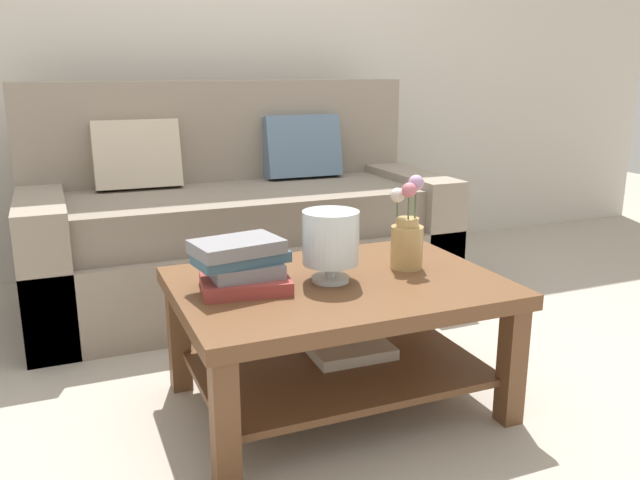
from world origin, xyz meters
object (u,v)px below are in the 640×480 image
glass_hurricane_vase (331,240)px  book_stack_main (242,266)px  couch (238,226)px  flower_pitcher (407,236)px  coffee_table (338,315)px

glass_hurricane_vase → book_stack_main: bearing=174.0°
couch → glass_hurricane_vase: couch is taller
glass_hurricane_vase → flower_pitcher: 0.30m
coffee_table → glass_hurricane_vase: bearing=179.2°
book_stack_main → flower_pitcher: (0.59, 0.00, 0.04)m
coffee_table → book_stack_main: bearing=174.4°
book_stack_main → glass_hurricane_vase: bearing=-6.0°
couch → coffee_table: 1.21m
flower_pitcher → couch: bearing=103.3°
couch → coffee_table: (0.00, -1.20, -0.04)m
book_stack_main → glass_hurricane_vase: size_ratio=1.35×
coffee_table → glass_hurricane_vase: (-0.03, 0.00, 0.26)m
coffee_table → flower_pitcher: flower_pitcher is taller
coffee_table → flower_pitcher: bearing=6.5°
couch → flower_pitcher: bearing=-76.7°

